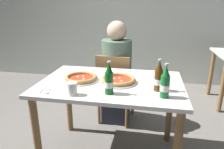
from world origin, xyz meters
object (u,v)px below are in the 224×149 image
Objects in this scene: pizza_marinara_far at (81,78)px; paper_cup at (72,89)px; napkin_with_cutlery at (47,89)px; chair_behind_table at (115,85)px; diner_seated at (117,75)px; beer_bottle_center at (165,83)px; beer_bottle_left at (109,80)px; pizza_margherita_near at (118,80)px; dining_table_main at (111,94)px; beer_bottle_right at (159,78)px.

paper_cup reaches higher than pizza_marinara_far.
chair_behind_table is at bearing 65.50° from napkin_with_cutlery.
diner_seated is 4.89× the size of beer_bottle_center.
beer_bottle_left is 0.27m from paper_cup.
pizza_margherita_near is at bearing 1.65° from pizza_marinara_far.
dining_table_main is 3.82× the size of pizza_margherita_near.
dining_table_main is 5.90× the size of napkin_with_cutlery.
paper_cup reaches higher than napkin_with_cutlery.
pizza_margherita_near is at bearing 25.08° from napkin_with_cutlery.
beer_bottle_right reaches higher than paper_cup.
pizza_margherita_near is 1.05× the size of pizza_marinara_far.
beer_bottle_right reaches higher than napkin_with_cutlery.
dining_table_main is 4.86× the size of beer_bottle_center.
beer_bottle_center is at bearing -17.80° from pizza_marinara_far.
chair_behind_table is at bearing 80.43° from paper_cup.
beer_bottle_center is at bearing -32.22° from pizza_margherita_near.
beer_bottle_center is 0.89m from napkin_with_cutlery.
pizza_marinara_far is at bearing -178.35° from pizza_margherita_near.
beer_bottle_center is (0.40, 0.01, 0.00)m from beer_bottle_left.
dining_table_main is 0.66m from diner_seated.
pizza_margherita_near is 1.27× the size of beer_bottle_left.
paper_cup is at bearing -99.52° from diner_seated.
paper_cup is at bearing -83.22° from pizza_marinara_far.
pizza_marinara_far is at bearing 162.20° from beer_bottle_center.
diner_seated reaches higher than paper_cup.
paper_cup is at bearing -16.32° from napkin_with_cutlery.
chair_behind_table reaches higher than pizza_marinara_far.
pizza_margherita_near reaches higher than napkin_with_cutlery.
beer_bottle_right reaches higher than pizza_margherita_near.
pizza_marinara_far is at bearing -177.64° from dining_table_main.
napkin_with_cutlery is at bearing -179.13° from beer_bottle_center.
beer_bottle_right is (-0.04, 0.12, 0.00)m from beer_bottle_center.
beer_bottle_center reaches higher than pizza_marinara_far.
beer_bottle_right is (0.32, -0.11, 0.08)m from pizza_margherita_near.
pizza_marinara_far is (-0.19, -0.62, 0.29)m from chair_behind_table.
chair_behind_table is 1.05m from beer_bottle_center.
pizza_margherita_near is 1.54× the size of napkin_with_cutlery.
beer_bottle_center is at bearing 0.87° from napkin_with_cutlery.
chair_behind_table is 4.18× the size of napkin_with_cutlery.
pizza_marinara_far is 0.66m from beer_bottle_right.
diner_seated is 0.70m from pizza_margherita_near.
beer_bottle_left is at bearing -82.28° from dining_table_main.
beer_bottle_center reaches higher than pizza_margherita_near.
dining_table_main is 0.63m from chair_behind_table.
beer_bottle_left reaches higher than dining_table_main.
napkin_with_cutlery is (-0.39, -0.86, 0.27)m from chair_behind_table.
pizza_margherita_near is 0.32m from pizza_marinara_far.
pizza_margherita_near is at bearing 160.68° from beer_bottle_right.
beer_bottle_right is at bearing 109.53° from beer_bottle_center.
napkin_with_cutlery is at bearing -113.70° from diner_seated.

